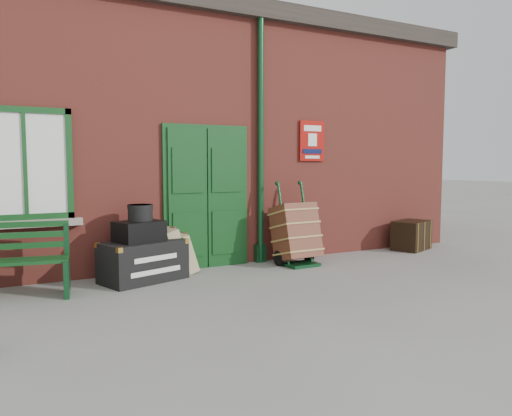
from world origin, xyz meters
TOP-DOWN VIEW (x-y plane):
  - ground at (0.00, 0.00)m, footprint 80.00×80.00m
  - station_building at (-0.00, 3.49)m, footprint 10.30×4.30m
  - bench at (-3.24, 0.88)m, footprint 1.61×0.73m
  - houdini_trunk at (-1.46, 1.00)m, footprint 1.27×0.94m
  - strongbox at (-1.51, 1.00)m, footprint 0.73×0.62m
  - hatbox at (-1.48, 1.03)m, footprint 0.43×0.43m
  - suitcase_back at (-0.95, 1.25)m, footprint 0.38×0.50m
  - suitcase_front at (-0.77, 1.25)m, footprint 0.37×0.45m
  - porter_trolley at (1.07, 0.98)m, footprint 0.68×0.73m
  - dark_trunk at (3.81, 1.15)m, footprint 0.90×0.75m

SIDE VIEW (x-z plane):
  - ground at x=0.00m, z-range 0.00..0.00m
  - dark_trunk at x=3.81m, z-range 0.00..0.56m
  - houdini_trunk at x=-1.46m, z-range 0.00..0.57m
  - suitcase_front at x=-0.77m, z-range 0.00..0.60m
  - suitcase_back at x=-0.95m, z-range 0.00..0.70m
  - bench at x=-3.24m, z-range 0.00..0.96m
  - porter_trolley at x=1.07m, z-range -0.15..1.19m
  - strongbox at x=-1.51m, z-range 0.57..0.85m
  - hatbox at x=-1.48m, z-range 0.85..1.08m
  - station_building at x=0.00m, z-range -0.02..4.34m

